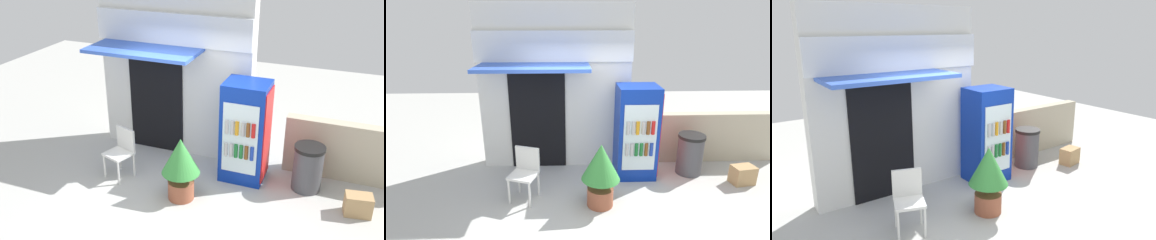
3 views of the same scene
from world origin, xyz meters
TOP-DOWN VIEW (x-y plane):
  - ground at (0.00, 0.00)m, footprint 16.00×16.00m
  - storefront_building at (-0.70, 1.73)m, footprint 2.92×1.23m
  - drink_cooler at (0.84, 1.16)m, footprint 0.76×0.69m
  - plastic_chair at (-1.16, 0.43)m, footprint 0.53×0.53m
  - potted_plant_near_shop at (0.07, 0.16)m, footprint 0.62×0.62m
  - trash_bin at (1.93, 1.18)m, footprint 0.51×0.51m
  - stone_boundary_wall at (2.73, 1.76)m, footprint 2.59×0.23m
  - cardboard_box at (2.77, 0.75)m, footprint 0.44×0.33m

SIDE VIEW (x-z plane):
  - ground at x=0.00m, z-range 0.00..0.00m
  - cardboard_box at x=2.77m, z-range 0.00..0.34m
  - trash_bin at x=1.93m, z-range 0.00..0.80m
  - plastic_chair at x=-1.16m, z-range 0.08..0.96m
  - stone_boundary_wall at x=2.73m, z-range 0.00..1.05m
  - potted_plant_near_shop at x=0.07m, z-range 0.11..1.19m
  - drink_cooler at x=0.84m, z-range 0.00..1.77m
  - storefront_building at x=-0.70m, z-range 0.04..3.22m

